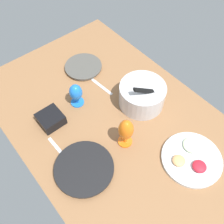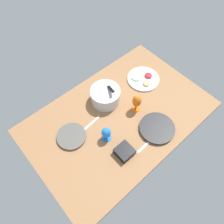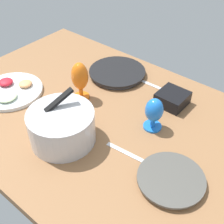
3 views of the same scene
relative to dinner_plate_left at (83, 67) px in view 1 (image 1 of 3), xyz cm
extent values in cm
cube|color=#8C603D|center=(42.87, -11.22, -3.28)|extent=(160.00, 104.00, 4.00)
cylinder|color=silver|center=(0.00, 0.00, -0.51)|extent=(22.47, 22.47, 1.54)
cylinder|color=#4E4C47|center=(0.00, 0.00, 0.72)|extent=(24.43, 24.43, 0.92)
cylinder|color=#4C4C51|center=(58.23, -41.75, -0.38)|extent=(27.59, 27.59, 1.81)
cylinder|color=black|center=(58.23, -41.75, 1.07)|extent=(29.99, 29.99, 1.08)
cylinder|color=silver|center=(45.27, 9.59, 5.70)|extent=(26.62, 26.62, 13.97)
cylinder|color=white|center=(45.27, 9.59, 9.90)|extent=(23.96, 23.96, 2.51)
cube|color=black|center=(49.93, 9.59, 13.59)|extent=(8.74, 19.06, 11.06)
cylinder|color=silver|center=(88.95, 3.94, -0.38)|extent=(31.04, 31.04, 1.80)
ellipsoid|color=red|center=(94.37, 2.55, 1.86)|extent=(7.06, 7.06, 2.67)
ellipsoid|color=beige|center=(84.27, 9.20, 1.62)|extent=(9.59, 9.59, 2.20)
ellipsoid|color=#F2A566|center=(85.78, -2.90, 1.75)|extent=(6.65, 6.65, 2.45)
cylinder|color=blue|center=(21.04, -19.73, -0.78)|extent=(7.93, 7.93, 1.00)
cylinder|color=blue|center=(21.04, -19.73, 1.31)|extent=(2.00, 2.00, 3.17)
ellipsoid|color=blue|center=(21.04, -19.73, 8.32)|extent=(7.66, 7.66, 10.85)
cylinder|color=orange|center=(59.23, -15.41, -0.78)|extent=(7.78, 7.78, 1.00)
cylinder|color=orange|center=(59.23, -15.41, 1.89)|extent=(2.00, 2.00, 4.34)
ellipsoid|color=orange|center=(59.23, -15.41, 11.02)|extent=(7.92, 7.92, 13.91)
cube|color=black|center=(22.99, -39.06, 1.83)|extent=(13.01, 13.01, 6.21)
cube|color=tan|center=(22.99, -39.06, 3.81)|extent=(10.67, 10.67, 1.99)
cube|color=silver|center=(20.52, -0.78, -0.98)|extent=(18.09, 3.49, 0.60)
cube|color=silver|center=(40.30, -45.63, -0.98)|extent=(18.04, 2.29, 0.60)
camera|label=1|loc=(105.85, -63.21, 119.59)|focal=40.71mm
camera|label=2|loc=(-25.17, -78.86, 160.28)|focal=34.28mm
camera|label=3|loc=(-25.19, 63.33, 86.81)|focal=47.66mm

